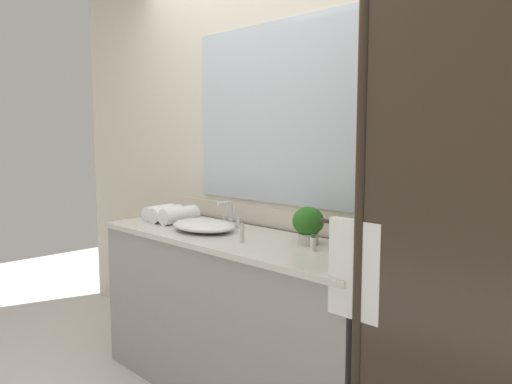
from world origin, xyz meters
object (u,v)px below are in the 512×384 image
at_px(rolled_towel_near_edge, 159,212).
at_px(faucet, 230,218).
at_px(rolled_towel_far_edge, 179,215).
at_px(sink_basin, 204,225).
at_px(amenity_bottle_body_wash, 242,233).
at_px(potted_plant, 308,224).
at_px(amenity_bottle_shampoo, 340,241).
at_px(rolled_towel_middle, 167,214).
at_px(amenity_bottle_lotion, 313,243).

bearing_deg(rolled_towel_near_edge, faucet, 15.51).
bearing_deg(rolled_towel_far_edge, sink_basin, -9.42).
xyz_separation_m(faucet, amenity_bottle_body_wash, (0.38, -0.25, -0.00)).
relative_size(faucet, potted_plant, 0.91).
height_order(potted_plant, amenity_bottle_shampoo, potted_plant).
relative_size(amenity_bottle_body_wash, rolled_towel_far_edge, 0.38).
bearing_deg(rolled_towel_near_edge, sink_basin, -5.67).
height_order(sink_basin, faucet, faucet).
relative_size(sink_basin, rolled_towel_near_edge, 1.85).
xyz_separation_m(amenity_bottle_body_wash, rolled_towel_far_edge, (-0.68, 0.11, 0.00)).
height_order(amenity_bottle_shampoo, rolled_towel_near_edge, rolled_towel_near_edge).
distance_m(amenity_bottle_body_wash, rolled_towel_middle, 0.79).
distance_m(faucet, amenity_bottle_shampoo, 0.81).
bearing_deg(rolled_towel_far_edge, rolled_towel_middle, -170.86).
height_order(faucet, amenity_bottle_lotion, faucet).
bearing_deg(rolled_towel_middle, rolled_towel_near_edge, 169.99).
xyz_separation_m(faucet, rolled_towel_near_edge, (-0.52, -0.14, -0.00)).
height_order(potted_plant, rolled_towel_middle, potted_plant).
distance_m(amenity_bottle_body_wash, rolled_towel_near_edge, 0.90).
distance_m(sink_basin, amenity_bottle_shampoo, 0.83).
relative_size(sink_basin, rolled_towel_middle, 1.80).
distance_m(amenity_bottle_shampoo, rolled_towel_far_edge, 1.12).
bearing_deg(faucet, amenity_bottle_lotion, -11.24).
bearing_deg(amenity_bottle_body_wash, sink_basin, 171.24).
bearing_deg(potted_plant, rolled_towel_far_edge, -174.09).
height_order(sink_basin, amenity_bottle_shampoo, amenity_bottle_shampoo).
height_order(faucet, rolled_towel_near_edge, faucet).
bearing_deg(faucet, sink_basin, -90.00).
bearing_deg(sink_basin, amenity_bottle_body_wash, -8.76).
xyz_separation_m(amenity_bottle_lotion, amenity_bottle_shampoo, (0.06, 0.13, 0.00)).
relative_size(amenity_bottle_lotion, rolled_towel_far_edge, 0.31).
height_order(potted_plant, rolled_towel_far_edge, potted_plant).
relative_size(faucet, rolled_towel_middle, 0.75).
distance_m(rolled_towel_near_edge, rolled_towel_middle, 0.11).
xyz_separation_m(amenity_bottle_lotion, rolled_towel_far_edge, (-1.05, 0.00, 0.01)).
bearing_deg(rolled_towel_middle, amenity_bottle_shampoo, 6.74).
bearing_deg(sink_basin, amenity_bottle_lotion, 3.66).
bearing_deg(amenity_bottle_body_wash, potted_plant, 38.10).
xyz_separation_m(faucet, potted_plant, (0.64, -0.05, 0.05)).
height_order(faucet, rolled_towel_middle, faucet).
bearing_deg(amenity_bottle_lotion, amenity_bottle_body_wash, -164.17).
relative_size(sink_basin, rolled_towel_far_edge, 1.62).
relative_size(amenity_bottle_shampoo, rolled_towel_near_edge, 0.36).
bearing_deg(amenity_bottle_body_wash, faucet, 145.88).
height_order(potted_plant, amenity_bottle_body_wash, potted_plant).
relative_size(amenity_bottle_lotion, amenity_bottle_shampoo, 0.99).
height_order(potted_plant, rolled_towel_near_edge, potted_plant).
bearing_deg(potted_plant, rolled_towel_near_edge, -175.29).
bearing_deg(potted_plant, amenity_bottle_lotion, -41.73).
bearing_deg(sink_basin, faucet, 90.00).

